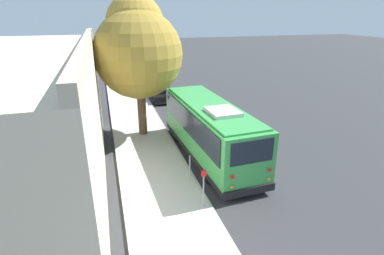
# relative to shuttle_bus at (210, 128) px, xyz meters

# --- Properties ---
(ground_plane) EXTENTS (160.00, 160.00, 0.00)m
(ground_plane) POSITION_rel_shuttle_bus_xyz_m (-0.11, -0.54, -1.75)
(ground_plane) COLOR #333335
(sidewalk_slab) EXTENTS (80.00, 3.46, 0.15)m
(sidewalk_slab) POSITION_rel_shuttle_bus_xyz_m (-0.11, 3.39, -1.67)
(sidewalk_slab) COLOR beige
(sidewalk_slab) RESTS_ON ground
(curb_strip) EXTENTS (80.00, 0.14, 0.15)m
(curb_strip) POSITION_rel_shuttle_bus_xyz_m (-0.11, 1.59, -1.67)
(curb_strip) COLOR #AAA69D
(curb_strip) RESTS_ON ground
(shuttle_bus) EXTENTS (9.39, 3.14, 3.27)m
(shuttle_bus) POSITION_rel_shuttle_bus_xyz_m (0.00, 0.00, 0.00)
(shuttle_bus) COLOR green
(shuttle_bus) RESTS_ON ground
(parked_sedan_black) EXTENTS (4.57, 2.05, 1.30)m
(parked_sedan_black) POSITION_rel_shuttle_bus_xyz_m (12.45, 0.29, -1.14)
(parked_sedan_black) COLOR black
(parked_sedan_black) RESTS_ON ground
(parked_sedan_silver) EXTENTS (4.24, 1.98, 1.30)m
(parked_sedan_silver) POSITION_rel_shuttle_bus_xyz_m (17.87, 0.50, -1.15)
(parked_sedan_silver) COLOR #A8AAAF
(parked_sedan_silver) RESTS_ON ground
(parked_sedan_blue) EXTENTS (4.56, 2.07, 1.31)m
(parked_sedan_blue) POSITION_rel_shuttle_bus_xyz_m (24.77, 0.37, -1.14)
(parked_sedan_blue) COLOR navy
(parked_sedan_blue) RESTS_ON ground
(street_tree) EXTENTS (5.37, 5.37, 8.65)m
(street_tree) POSITION_rel_shuttle_bus_xyz_m (4.31, 3.17, 3.91)
(street_tree) COLOR brown
(street_tree) RESTS_ON sidewalk_slab
(sign_post_near) EXTENTS (0.06, 0.22, 1.68)m
(sign_post_near) POSITION_rel_shuttle_bus_xyz_m (-4.56, 1.88, -0.74)
(sign_post_near) COLOR gray
(sign_post_near) RESTS_ON sidewalk_slab
(sign_post_far) EXTENTS (0.06, 0.06, 1.37)m
(sign_post_far) POSITION_rel_shuttle_bus_xyz_m (-2.55, 1.88, -0.91)
(sign_post_far) COLOR gray
(sign_post_far) RESTS_ON sidewalk_slab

